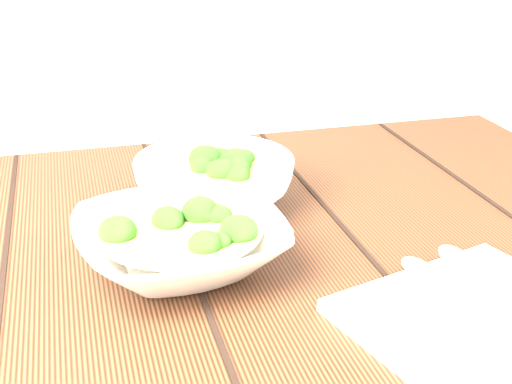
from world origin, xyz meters
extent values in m
cube|color=black|center=(0.00, 0.00, 0.73)|extent=(1.20, 0.80, 0.04)
cube|color=black|center=(0.54, 0.34, 0.35)|extent=(0.07, 0.07, 0.71)
imported|color=white|center=(-0.03, -0.02, 0.78)|extent=(0.25, 0.25, 0.06)
cylinder|color=olive|center=(-0.03, -0.02, 0.80)|extent=(0.18, 0.18, 0.00)
ellipsoid|color=#357219|center=(-0.01, -0.02, 0.80)|extent=(0.04, 0.03, 0.03)
ellipsoid|color=#357219|center=(-0.02, 0.01, 0.80)|extent=(0.04, 0.03, 0.03)
ellipsoid|color=#357219|center=(-0.06, 0.02, 0.80)|extent=(0.04, 0.03, 0.03)
ellipsoid|color=#357219|center=(-0.06, -0.02, 0.80)|extent=(0.04, 0.03, 0.03)
ellipsoid|color=#357219|center=(-0.06, -0.05, 0.80)|extent=(0.04, 0.03, 0.03)
ellipsoid|color=#357219|center=(-0.03, -0.08, 0.80)|extent=(0.04, 0.03, 0.03)
ellipsoid|color=#357219|center=(0.00, -0.04, 0.80)|extent=(0.04, 0.03, 0.03)
imported|color=white|center=(0.04, 0.13, 0.78)|extent=(0.23, 0.23, 0.07)
cylinder|color=olive|center=(0.04, 0.13, 0.81)|extent=(0.17, 0.17, 0.00)
ellipsoid|color=#357219|center=(0.06, 0.13, 0.81)|extent=(0.04, 0.03, 0.03)
ellipsoid|color=#357219|center=(0.05, 0.16, 0.81)|extent=(0.04, 0.03, 0.03)
ellipsoid|color=#357219|center=(0.02, 0.17, 0.81)|extent=(0.04, 0.03, 0.03)
ellipsoid|color=#357219|center=(0.02, 0.13, 0.81)|extent=(0.04, 0.03, 0.03)
ellipsoid|color=#357219|center=(0.01, 0.10, 0.81)|extent=(0.04, 0.03, 0.03)
ellipsoid|color=#357219|center=(0.05, 0.07, 0.81)|extent=(0.04, 0.03, 0.03)
ellipsoid|color=#357219|center=(0.07, 0.11, 0.81)|extent=(0.04, 0.03, 0.03)
torus|color=black|center=(0.03, 0.11, 0.76)|extent=(0.12, 0.12, 0.03)
cube|color=beige|center=(0.22, -0.21, 0.76)|extent=(0.28, 0.25, 0.01)
cylinder|color=#9E9B8B|center=(0.21, -0.22, 0.77)|extent=(0.01, 0.15, 0.01)
ellipsoid|color=#9E9B8B|center=(0.21, -0.13, 0.77)|extent=(0.03, 0.06, 0.01)
cylinder|color=#9E9B8B|center=(0.25, -0.20, 0.77)|extent=(0.02, 0.15, 0.01)
ellipsoid|color=#9E9B8B|center=(0.26, -0.11, 0.77)|extent=(0.04, 0.06, 0.01)
camera|label=1|loc=(-0.13, -0.72, 1.14)|focal=50.00mm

